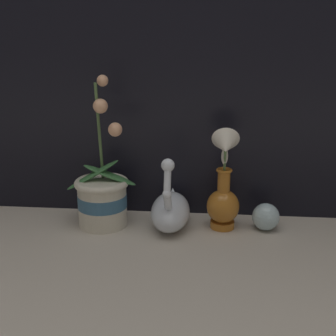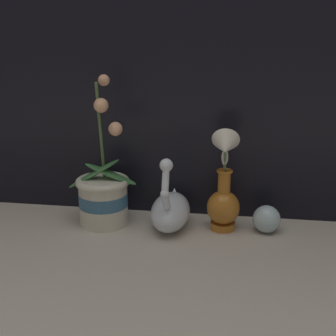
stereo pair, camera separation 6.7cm
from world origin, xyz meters
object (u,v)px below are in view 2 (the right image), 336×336
(swan_figurine, at_px, (171,209))
(glass_sphere, at_px, (266,219))
(orchid_potted_plant, at_px, (103,194))
(blue_vase, at_px, (224,193))

(swan_figurine, bearing_deg, glass_sphere, 2.00)
(orchid_potted_plant, bearing_deg, blue_vase, 0.69)
(swan_figurine, height_order, glass_sphere, swan_figurine)
(blue_vase, bearing_deg, orchid_potted_plant, -179.31)
(blue_vase, xyz_separation_m, glass_sphere, (0.12, 0.00, -0.07))
(blue_vase, height_order, glass_sphere, blue_vase)
(orchid_potted_plant, height_order, swan_figurine, orchid_potted_plant)
(swan_figurine, relative_size, blue_vase, 0.76)
(swan_figurine, xyz_separation_m, glass_sphere, (0.26, 0.01, -0.02))
(swan_figurine, bearing_deg, orchid_potted_plant, 179.73)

